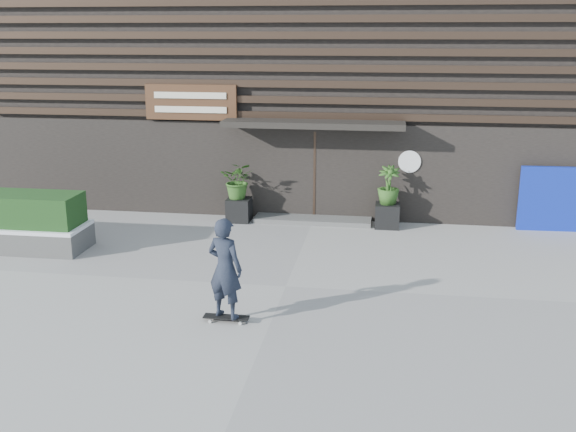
% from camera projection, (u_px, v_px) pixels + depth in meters
% --- Properties ---
extents(ground, '(80.00, 80.00, 0.00)m').
position_uv_depth(ground, '(286.00, 286.00, 12.93)').
color(ground, '#9D9A95').
rests_on(ground, ground).
extents(entrance_step, '(3.00, 0.80, 0.12)m').
position_uv_depth(entrance_step, '(313.00, 220.00, 17.29)').
color(entrance_step, '#50504D').
rests_on(entrance_step, ground).
extents(planter_pot_left, '(0.60, 0.60, 0.60)m').
position_uv_depth(planter_pot_left, '(239.00, 210.00, 17.31)').
color(planter_pot_left, black).
rests_on(planter_pot_left, ground).
extents(bamboo_left, '(0.86, 0.75, 0.96)m').
position_uv_depth(bamboo_left, '(239.00, 180.00, 17.10)').
color(bamboo_left, '#2D591E').
rests_on(bamboo_left, planter_pot_left).
extents(planter_pot_right, '(0.60, 0.60, 0.60)m').
position_uv_depth(planter_pot_right, '(387.00, 216.00, 16.77)').
color(planter_pot_right, black).
rests_on(planter_pot_right, ground).
extents(bamboo_right, '(0.54, 0.54, 0.96)m').
position_uv_depth(bamboo_right, '(388.00, 185.00, 16.56)').
color(bamboo_right, '#2D591E').
rests_on(bamboo_right, planter_pot_right).
extents(raised_bed, '(3.50, 1.20, 0.50)m').
position_uv_depth(raised_bed, '(11.00, 237.00, 15.18)').
color(raised_bed, '#464643').
rests_on(raised_bed, ground).
extents(snow_layer, '(3.50, 1.20, 0.08)m').
position_uv_depth(snow_layer, '(10.00, 225.00, 15.10)').
color(snow_layer, white).
rests_on(snow_layer, raised_bed).
extents(hedge, '(3.30, 1.00, 0.70)m').
position_uv_depth(hedge, '(8.00, 208.00, 14.99)').
color(hedge, '#163814').
rests_on(hedge, snow_layer).
extents(blue_tarp, '(1.71, 0.18, 1.60)m').
position_uv_depth(blue_tarp, '(555.00, 199.00, 16.34)').
color(blue_tarp, '#0C1F9D').
rests_on(blue_tarp, ground).
extents(building, '(18.00, 11.00, 8.00)m').
position_uv_depth(building, '(333.00, 56.00, 21.36)').
color(building, black).
rests_on(building, ground).
extents(skateboarder, '(0.78, 0.60, 1.83)m').
position_uv_depth(skateboarder, '(225.00, 269.00, 11.11)').
color(skateboarder, black).
rests_on(skateboarder, ground).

